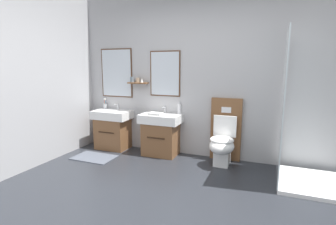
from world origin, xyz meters
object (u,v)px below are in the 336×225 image
vanity_sink_right (161,133)px  toothbrush_cup (105,105)px  vanity_sink_left (113,128)px  soap_dispenser (179,109)px  folded_hand_towel (156,114)px  toilet (224,140)px  shower_tray (302,152)px

vanity_sink_right → toothbrush_cup: size_ratio=3.37×
vanity_sink_left → vanity_sink_right: size_ratio=1.00×
soap_dispenser → folded_hand_towel: (-0.31, -0.29, -0.07)m
toothbrush_cup → soap_dispenser: bearing=0.4°
vanity_sink_left → toilet: size_ratio=0.70×
toilet → soap_dispenser: bearing=167.8°
toilet → shower_tray: 1.11m
vanity_sink_right → toilet: (1.06, -0.01, 0.01)m
toilet → folded_hand_towel: toilet is taller
vanity_sink_left → soap_dispenser: size_ratio=3.42×
soap_dispenser → toilet: bearing=-12.2°
shower_tray → soap_dispenser: bearing=164.1°
vanity_sink_left → shower_tray: shower_tray is taller
folded_hand_towel → shower_tray: size_ratio=0.11×
vanity_sink_right → toilet: toilet is taller
toothbrush_cup → vanity_sink_right: bearing=-7.0°
vanity_sink_left → soap_dispenser: soap_dispenser is taller
toilet → vanity_sink_right: bearing=179.4°
toothbrush_cup → soap_dispenser: size_ratio=1.02×
toothbrush_cup → folded_hand_towel: bearing=-13.3°
vanity_sink_left → toilet: (2.02, -0.01, 0.01)m
vanity_sink_left → folded_hand_towel: 0.99m
vanity_sink_left → vanity_sink_right: 0.96m
toilet → toothbrush_cup: (-2.27, 0.16, 0.38)m
toothbrush_cup → folded_hand_towel: (1.17, -0.28, -0.04)m
vanity_sink_left → soap_dispenser: 1.30m
soap_dispenser → toothbrush_cup: bearing=-179.6°
toothbrush_cup → folded_hand_towel: toothbrush_cup is taller
soap_dispenser → shower_tray: bearing=-15.9°
soap_dispenser → folded_hand_towel: bearing=-136.8°
toilet → soap_dispenser: (-0.79, 0.17, 0.41)m
vanity_sink_left → shower_tray: bearing=-6.8°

